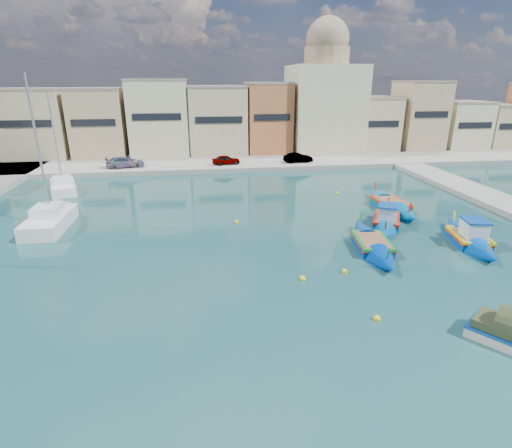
{
  "coord_description": "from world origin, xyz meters",
  "views": [
    {
      "loc": [
        -8.69,
        -19.26,
        10.67
      ],
      "look_at": [
        -5.04,
        6.0,
        1.4
      ],
      "focal_mm": 28.0,
      "sensor_mm": 36.0,
      "label": 1
    }
  ],
  "objects_px": {
    "yacht_north": "(63,184)",
    "church_block": "(324,96)",
    "luzzu_turquoise_cabin": "(386,221)",
    "luzzu_blue_south": "(372,245)",
    "tender_near": "(507,334)",
    "luzzu_blue_cabin": "(469,239)",
    "yacht_midnorth": "(58,215)",
    "luzzu_cyan_mid": "(390,206)"
  },
  "relations": [
    {
      "from": "luzzu_cyan_mid",
      "to": "yacht_north",
      "type": "bearing_deg",
      "value": 159.19
    },
    {
      "from": "tender_near",
      "to": "yacht_north",
      "type": "distance_m",
      "value": 40.39
    },
    {
      "from": "church_block",
      "to": "luzzu_blue_cabin",
      "type": "xyz_separation_m",
      "value": [
        -0.53,
        -36.18,
        -8.06
      ]
    },
    {
      "from": "yacht_midnorth",
      "to": "luzzu_blue_cabin",
      "type": "bearing_deg",
      "value": -17.08
    },
    {
      "from": "luzzu_turquoise_cabin",
      "to": "luzzu_blue_south",
      "type": "xyz_separation_m",
      "value": [
        -3.06,
        -4.35,
        -0.06
      ]
    },
    {
      "from": "luzzu_blue_cabin",
      "to": "yacht_midnorth",
      "type": "relative_size",
      "value": 0.69
    },
    {
      "from": "luzzu_cyan_mid",
      "to": "yacht_midnorth",
      "type": "xyz_separation_m",
      "value": [
        -27.79,
        0.86,
        0.19
      ]
    },
    {
      "from": "tender_near",
      "to": "yacht_midnorth",
      "type": "relative_size",
      "value": 0.28
    },
    {
      "from": "tender_near",
      "to": "yacht_midnorth",
      "type": "bearing_deg",
      "value": 141.02
    },
    {
      "from": "luzzu_cyan_mid",
      "to": "tender_near",
      "type": "relative_size",
      "value": 2.75
    },
    {
      "from": "church_block",
      "to": "luzzu_cyan_mid",
      "type": "bearing_deg",
      "value": -94.66
    },
    {
      "from": "church_block",
      "to": "yacht_north",
      "type": "height_order",
      "value": "church_block"
    },
    {
      "from": "church_block",
      "to": "luzzu_cyan_mid",
      "type": "height_order",
      "value": "church_block"
    },
    {
      "from": "luzzu_turquoise_cabin",
      "to": "yacht_midnorth",
      "type": "distance_m",
      "value": 26.03
    },
    {
      "from": "church_block",
      "to": "tender_near",
      "type": "relative_size",
      "value": 5.69
    },
    {
      "from": "luzzu_cyan_mid",
      "to": "yacht_midnorth",
      "type": "bearing_deg",
      "value": 178.23
    },
    {
      "from": "church_block",
      "to": "luzzu_cyan_mid",
      "type": "xyz_separation_m",
      "value": [
        -2.28,
        -27.97,
        -8.12
      ]
    },
    {
      "from": "luzzu_blue_south",
      "to": "luzzu_blue_cabin",
      "type": "bearing_deg",
      "value": -0.44
    },
    {
      "from": "luzzu_cyan_mid",
      "to": "yacht_midnorth",
      "type": "relative_size",
      "value": 0.77
    },
    {
      "from": "yacht_north",
      "to": "church_block",
      "type": "bearing_deg",
      "value": 26.46
    },
    {
      "from": "church_block",
      "to": "luzzu_cyan_mid",
      "type": "relative_size",
      "value": 2.07
    },
    {
      "from": "luzzu_cyan_mid",
      "to": "luzzu_blue_south",
      "type": "distance_m",
      "value": 9.7
    },
    {
      "from": "luzzu_blue_cabin",
      "to": "yacht_north",
      "type": "bearing_deg",
      "value": 148.47
    },
    {
      "from": "church_block",
      "to": "luzzu_blue_south",
      "type": "relative_size",
      "value": 2.14
    },
    {
      "from": "luzzu_turquoise_cabin",
      "to": "tender_near",
      "type": "xyz_separation_m",
      "value": [
        -1.57,
        -14.78,
        0.13
      ]
    },
    {
      "from": "luzzu_turquoise_cabin",
      "to": "yacht_north",
      "type": "height_order",
      "value": "yacht_north"
    },
    {
      "from": "church_block",
      "to": "luzzu_turquoise_cabin",
      "type": "distance_m",
      "value": 33.09
    },
    {
      "from": "yacht_north",
      "to": "yacht_midnorth",
      "type": "relative_size",
      "value": 0.87
    },
    {
      "from": "tender_near",
      "to": "yacht_midnorth",
      "type": "xyz_separation_m",
      "value": [
        -24.04,
        19.45,
        0.02
      ]
    },
    {
      "from": "luzzu_cyan_mid",
      "to": "tender_near",
      "type": "xyz_separation_m",
      "value": [
        -3.75,
        -18.59,
        0.17
      ]
    },
    {
      "from": "church_block",
      "to": "yacht_midnorth",
      "type": "xyz_separation_m",
      "value": [
        -30.07,
        -27.11,
        -7.93
      ]
    },
    {
      "from": "yacht_north",
      "to": "yacht_midnorth",
      "type": "bearing_deg",
      "value": -75.49
    },
    {
      "from": "church_block",
      "to": "luzzu_turquoise_cabin",
      "type": "bearing_deg",
      "value": -98.0
    },
    {
      "from": "luzzu_blue_south",
      "to": "tender_near",
      "type": "xyz_separation_m",
      "value": [
        1.49,
        -10.42,
        0.19
      ]
    },
    {
      "from": "luzzu_turquoise_cabin",
      "to": "yacht_north",
      "type": "xyz_separation_m",
      "value": [
        -28.39,
        15.43,
        0.09
      ]
    },
    {
      "from": "luzzu_cyan_mid",
      "to": "yacht_north",
      "type": "distance_m",
      "value": 32.71
    },
    {
      "from": "luzzu_blue_south",
      "to": "yacht_midnorth",
      "type": "height_order",
      "value": "yacht_midnorth"
    },
    {
      "from": "luzzu_blue_south",
      "to": "yacht_midnorth",
      "type": "bearing_deg",
      "value": 158.19
    },
    {
      "from": "luzzu_turquoise_cabin",
      "to": "luzzu_blue_south",
      "type": "height_order",
      "value": "luzzu_turquoise_cabin"
    },
    {
      "from": "luzzu_turquoise_cabin",
      "to": "luzzu_blue_cabin",
      "type": "relative_size",
      "value": 0.99
    },
    {
      "from": "luzzu_turquoise_cabin",
      "to": "tender_near",
      "type": "height_order",
      "value": "luzzu_turquoise_cabin"
    },
    {
      "from": "church_block",
      "to": "tender_near",
      "type": "bearing_deg",
      "value": -97.38
    }
  ]
}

